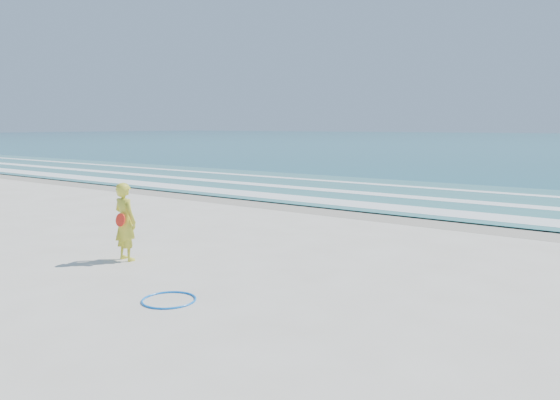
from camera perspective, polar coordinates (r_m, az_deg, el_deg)
The scene contains 8 objects.
ground at distance 10.59m, azimuth -15.29°, elevation -7.54°, with size 400.00×400.00×0.00m, color silver.
wet_sand at distance 17.49m, azimuth 8.48°, elevation -1.32°, with size 400.00×2.40×0.00m, color #B2A893.
shallow at distance 21.99m, azimuth 14.62°, elevation 0.49°, with size 400.00×10.00×0.01m, color #59B7AD.
foam_near at distance 18.63m, azimuth 10.37°, elevation -0.64°, with size 400.00×1.40×0.01m, color white.
foam_mid at distance 21.25m, azimuth 13.82°, elevation 0.29°, with size 400.00×0.90×0.01m, color white.
foam_far at distance 24.31m, azimuth 16.83°, elevation 1.11°, with size 400.00×0.60×0.01m, color white.
hoop at distance 8.94m, azimuth -11.53°, elevation -10.19°, with size 0.86×0.86×0.03m, color #0D77EF.
woman at distance 11.58m, azimuth -15.86°, elevation -2.18°, with size 0.61×0.43×1.60m.
Camera 1 is at (8.07, -6.27, 2.75)m, focal length 35.00 mm.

